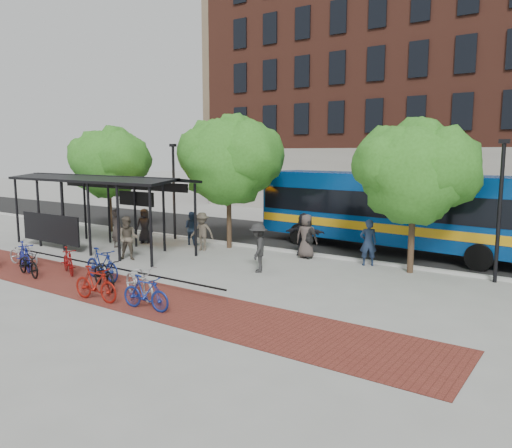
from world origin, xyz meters
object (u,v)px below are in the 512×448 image
Objects in this scene: pedestrian_0 at (145,226)px; pedestrian_6 at (306,236)px; bike_5 at (68,261)px; pedestrian_2 at (192,228)px; lamp_post_right at (500,207)px; pedestrian_8 at (128,238)px; bike_8 at (104,274)px; bike_7 at (102,264)px; pedestrian_1 at (117,229)px; pedestrian_9 at (258,248)px; pedestrian_7 at (368,243)px; tree_b at (231,157)px; tree_c at (417,169)px; bike_2 at (24,254)px; tree_a at (110,160)px; pedestrian_5 at (304,234)px; bike_10 at (139,281)px; pedestrian_4 at (308,239)px; bike_11 at (146,293)px; bus at (394,207)px; lamp_post_left at (174,189)px; bike_3 at (25,256)px; bike_9 at (95,284)px; bike_4 at (29,264)px; bus_shelter at (97,187)px.

pedestrian_6 is (8.73, 1.54, 0.08)m from pedestrian_0.
bike_5 is 6.90m from pedestrian_0.
lamp_post_right is at bearing 178.87° from pedestrian_2.
pedestrian_8 is (-6.14, -4.87, -0.02)m from pedestrian_6.
bike_8 is at bearing -77.54° from bike_5.
pedestrian_1 is (-4.56, 4.43, 0.37)m from bike_7.
pedestrian_0 is at bearing -130.72° from pedestrian_9.
pedestrian_6 is 1.02× the size of pedestrian_7.
tree_b is 8.65m from bike_7.
pedestrian_2 is 0.86× the size of pedestrian_6.
tree_c reaches higher than pedestrian_2.
bike_8 is (5.70, -0.39, 0.03)m from bike_2.
tree_a reaches higher than pedestrian_5.
bike_7 is at bearing 93.82° from bike_10.
tree_b is at bearing -158.79° from pedestrian_9.
pedestrian_2 is at bearing 41.33° from bike_8.
tree_b is 3.68× the size of pedestrian_4.
bike_7 is (1.86, 0.14, 0.08)m from bike_5.
bike_11 reaches higher than bike_5.
pedestrian_4 is at bearing 5.68° from pedestrian_8.
pedestrian_4 is (0.33, 9.26, 0.35)m from bike_11.
bike_2 is at bearing -128.70° from bus.
lamp_post_left reaches higher than bike_3.
tree_c reaches higher than bus.
lamp_post_right is at bearing 164.90° from pedestrian_5.
pedestrian_7 is at bearing 161.41° from pedestrian_5.
bike_5 is at bearing 62.91° from bike_9.
bike_4 is at bearing -118.53° from bike_2.
tree_a is 13.74m from pedestrian_4.
pedestrian_4 is 2.75m from pedestrian_7.
lamp_post_left is at bearing -156.78° from bus.
lamp_post_right is 2.60× the size of bike_7.
pedestrian_0 is (-0.77, 7.03, 0.33)m from bike_3.
bike_10 is 1.10× the size of pedestrian_8.
pedestrian_1 reaches higher than bike_11.
pedestrian_2 is at bearing 29.62° from bike_11.
pedestrian_9 is at bearing 17.78° from pedestrian_7.
bus_shelter is 2.21m from pedestrian_1.
pedestrian_1 is (-5.58, 5.14, 0.45)m from bike_8.
bike_3 is 1.03× the size of bike_9.
bus_shelter reaches higher than pedestrian_8.
pedestrian_7 is at bearing -80.99° from bus.
pedestrian_7 is (-1.94, 0.17, -3.09)m from tree_c.
tree_b is 3.49× the size of bike_9.
bike_2 is 14.34m from pedestrian_7.
bus reaches higher than bus_shelter.
bike_11 is at bearing -79.31° from pedestrian_0.
bike_4 is 1.01× the size of pedestrian_0.
lamp_post_right is at bearing -28.52° from bus.
bike_4 is 0.93× the size of bike_8.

